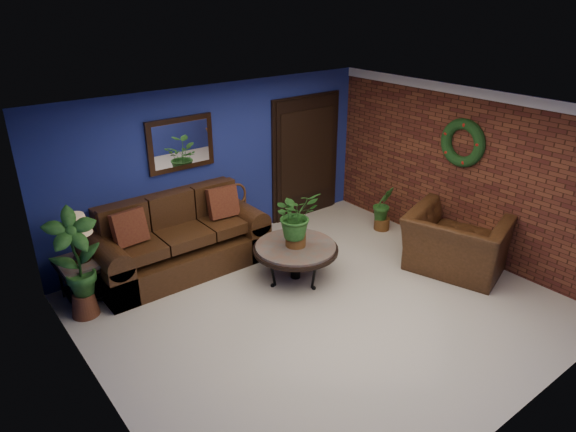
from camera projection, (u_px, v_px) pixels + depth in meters
floor at (323, 307)px, 6.59m from camera, size 5.50×5.50×0.00m
wall_back at (217, 166)px, 7.89m from camera, size 5.50×0.04×2.50m
wall_left at (94, 297)px, 4.54m from camera, size 0.04×5.00×2.50m
wall_right_brick at (464, 172)px, 7.63m from camera, size 0.04×5.00×2.50m
ceiling at (329, 114)px, 5.58m from camera, size 5.50×5.00×0.02m
crown_molding at (474, 93)px, 7.13m from camera, size 0.03×5.00×0.14m
wall_mirror at (181, 144)px, 7.33m from camera, size 1.02×0.06×0.77m
closet_door at (306, 158)px, 8.93m from camera, size 1.44×0.06×2.18m
wreath at (463, 143)px, 7.45m from camera, size 0.16×0.72×0.72m
sofa at (178, 245)px, 7.42m from camera, size 2.45×1.06×1.10m
coffee_table at (296, 249)px, 7.11m from camera, size 1.18×1.18×0.51m
end_table at (84, 269)px, 6.60m from camera, size 0.64×0.64×0.58m
table_lamp at (77, 232)px, 6.39m from camera, size 0.37×0.37×0.61m
side_chair at (241, 212)px, 7.98m from camera, size 0.47×0.47×1.01m
armchair at (457, 243)px, 7.31m from camera, size 1.52×1.63×0.87m
coffee_plant at (296, 216)px, 6.90m from camera, size 0.66×0.59×0.80m
floor_plant at (383, 208)px, 8.59m from camera, size 0.41×0.37×0.77m
tall_plant at (76, 261)px, 6.15m from camera, size 0.67×0.50×1.42m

